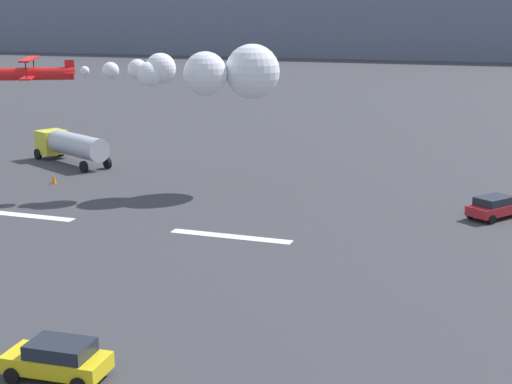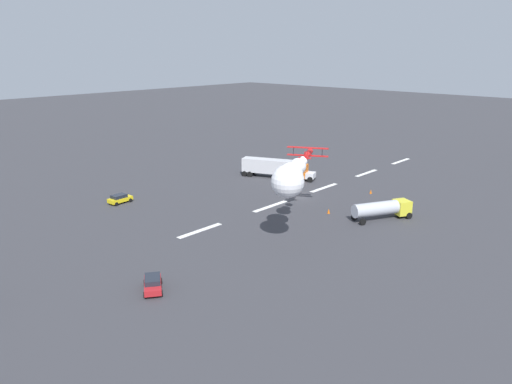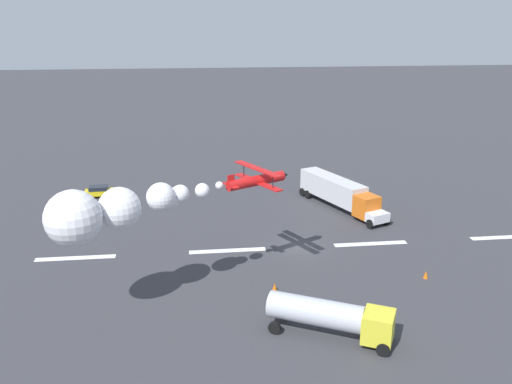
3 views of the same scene
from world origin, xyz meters
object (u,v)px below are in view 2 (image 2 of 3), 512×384
(followme_car_yellow, at_px, (120,198))
(traffic_cone_near, at_px, (371,192))
(fuel_tanker_truck, at_px, (382,209))
(stunt_biplane_red, at_px, (292,175))
(semi_truck_orange, at_px, (276,167))
(airport_staff_sedan, at_px, (153,283))
(traffic_cone_far, at_px, (329,211))

(followme_car_yellow, bearing_deg, traffic_cone_near, 140.06)
(fuel_tanker_truck, bearing_deg, traffic_cone_near, -143.16)
(fuel_tanker_truck, bearing_deg, stunt_biplane_red, -17.23)
(followme_car_yellow, xyz_separation_m, traffic_cone_near, (-34.07, 28.53, -0.44))
(semi_truck_orange, relative_size, followme_car_yellow, 3.62)
(semi_truck_orange, xyz_separation_m, airport_staff_sedan, (46.02, 21.79, -1.32))
(fuel_tanker_truck, relative_size, traffic_cone_far, 12.78)
(semi_truck_orange, height_order, traffic_cone_near, semi_truck_orange)
(airport_staff_sedan, distance_m, traffic_cone_near, 48.98)
(stunt_biplane_red, xyz_separation_m, traffic_cone_far, (-13.05, -2.65, -8.84))
(airport_staff_sedan, height_order, traffic_cone_near, airport_staff_sedan)
(traffic_cone_far, bearing_deg, fuel_tanker_truck, 112.47)
(semi_truck_orange, bearing_deg, stunt_biplane_red, 43.91)
(followme_car_yellow, height_order, traffic_cone_far, followme_car_yellow)
(stunt_biplane_red, height_order, followme_car_yellow, stunt_biplane_red)
(semi_truck_orange, distance_m, followme_car_yellow, 32.25)
(stunt_biplane_red, distance_m, followme_car_yellow, 33.67)
(airport_staff_sedan, relative_size, traffic_cone_far, 5.91)
(stunt_biplane_red, height_order, traffic_cone_near, stunt_biplane_red)
(airport_staff_sedan, xyz_separation_m, traffic_cone_far, (-34.53, -0.82, -0.44))
(semi_truck_orange, height_order, airport_staff_sedan, semi_truck_orange)
(stunt_biplane_red, bearing_deg, airport_staff_sedan, -4.87)
(followme_car_yellow, height_order, airport_staff_sedan, same)
(semi_truck_orange, distance_m, airport_staff_sedan, 50.94)
(stunt_biplane_red, distance_m, semi_truck_orange, 34.79)
(stunt_biplane_red, distance_m, traffic_cone_far, 15.98)
(stunt_biplane_red, xyz_separation_m, traffic_cone_near, (-27.47, -3.40, -8.84))
(fuel_tanker_truck, bearing_deg, semi_truck_orange, -106.19)
(semi_truck_orange, relative_size, fuel_tanker_truck, 1.56)
(stunt_biplane_red, bearing_deg, semi_truck_orange, -136.09)
(fuel_tanker_truck, distance_m, airport_staff_sedan, 38.33)
(airport_staff_sedan, xyz_separation_m, traffic_cone_near, (-48.95, -1.57, -0.44))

